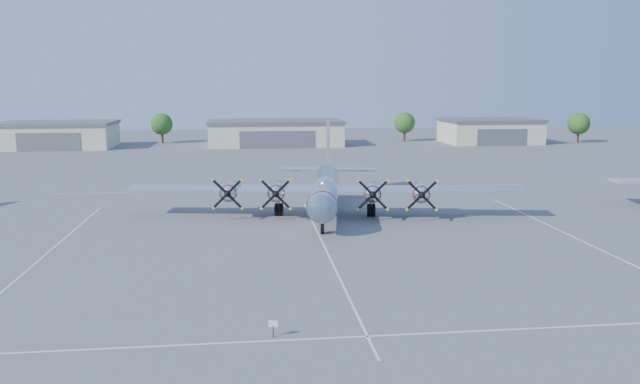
{
  "coord_description": "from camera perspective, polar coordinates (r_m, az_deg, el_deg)",
  "views": [
    {
      "loc": [
        -6.14,
        -52.71,
        13.25
      ],
      "look_at": [
        0.54,
        4.3,
        3.2
      ],
      "focal_mm": 35.0,
      "sensor_mm": 36.0,
      "label": 1
    }
  ],
  "objects": [
    {
      "name": "tree_west",
      "position": [
        144.23,
        -14.27,
        6.04
      ],
      "size": [
        4.8,
        4.8,
        6.64
      ],
      "color": "#382619",
      "rests_on": "ground"
    },
    {
      "name": "main_bomber_b29",
      "position": [
        64.77,
        0.5,
        -1.87
      ],
      "size": [
        43.36,
        32.89,
        8.78
      ],
      "primitive_type": null,
      "rotation": [
        0.0,
        0.0,
        -0.15
      ],
      "color": "white",
      "rests_on": "ground"
    },
    {
      "name": "tree_far_east",
      "position": [
        152.28,
        22.58,
        5.78
      ],
      "size": [
        4.8,
        4.8,
        6.64
      ],
      "color": "#382619",
      "rests_on": "ground"
    },
    {
      "name": "tree_east",
      "position": [
        145.56,
        7.75,
        6.29
      ],
      "size": [
        4.8,
        4.8,
        6.64
      ],
      "color": "#382619",
      "rests_on": "ground"
    },
    {
      "name": "hangar_west",
      "position": [
        140.56,
        -22.8,
        4.86
      ],
      "size": [
        22.6,
        14.6,
        5.4
      ],
      "color": "beige",
      "rests_on": "ground"
    },
    {
      "name": "hangar_center",
      "position": [
        135.22,
        -4.08,
        5.44
      ],
      "size": [
        28.6,
        14.6,
        5.4
      ],
      "color": "beige",
      "rests_on": "ground"
    },
    {
      "name": "ground",
      "position": [
        54.69,
        -0.04,
        -4.09
      ],
      "size": [
        260.0,
        260.0,
        0.0
      ],
      "primitive_type": "plane",
      "color": "#535356",
      "rests_on": "ground"
    },
    {
      "name": "info_placard",
      "position": [
        33.65,
        -4.31,
        -12.08
      ],
      "size": [
        0.49,
        0.12,
        0.93
      ],
      "rotation": [
        0.0,
        0.0,
        -0.17
      ],
      "color": "black",
      "rests_on": "ground"
    },
    {
      "name": "hangar_east",
      "position": [
        145.53,
        15.24,
        5.43
      ],
      "size": [
        20.6,
        14.6,
        5.4
      ],
      "color": "beige",
      "rests_on": "ground"
    },
    {
      "name": "parking_lines",
      "position": [
        53.01,
        0.18,
        -4.54
      ],
      "size": [
        60.0,
        50.08,
        0.01
      ],
      "color": "silver",
      "rests_on": "ground"
    }
  ]
}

